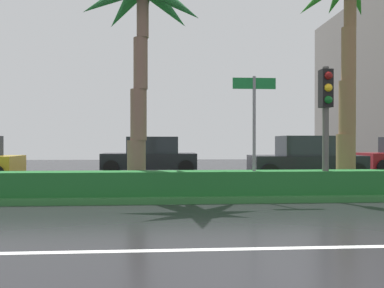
{
  "coord_description": "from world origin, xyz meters",
  "views": [
    {
      "loc": [
        -1.81,
        -3.48,
        1.5
      ],
      "look_at": [
        -0.82,
        11.04,
        1.41
      ],
      "focal_mm": 37.37,
      "sensor_mm": 36.0,
      "label": 1
    }
  ],
  "objects_px": {
    "car_in_traffic_third": "(307,159)",
    "palm_tree_centre_left": "(143,14)",
    "car_in_traffic_second": "(151,156)",
    "palm_tree_centre": "(350,6)",
    "traffic_signal_median_right": "(326,107)",
    "street_name_sign": "(254,119)"
  },
  "relations": [
    {
      "from": "palm_tree_centre",
      "to": "traffic_signal_median_right",
      "type": "relative_size",
      "value": 2.1
    },
    {
      "from": "traffic_signal_median_right",
      "to": "car_in_traffic_third",
      "type": "distance_m",
      "value": 5.79
    },
    {
      "from": "palm_tree_centre_left",
      "to": "palm_tree_centre",
      "type": "bearing_deg",
      "value": 5.37
    },
    {
      "from": "car_in_traffic_third",
      "to": "street_name_sign",
      "type": "bearing_deg",
      "value": 58.06
    },
    {
      "from": "car_in_traffic_second",
      "to": "street_name_sign",
      "type": "bearing_deg",
      "value": 108.69
    },
    {
      "from": "traffic_signal_median_right",
      "to": "car_in_traffic_third",
      "type": "xyz_separation_m",
      "value": [
        1.47,
        5.38,
        -1.56
      ]
    },
    {
      "from": "traffic_signal_median_right",
      "to": "car_in_traffic_second",
      "type": "relative_size",
      "value": 0.75
    },
    {
      "from": "palm_tree_centre",
      "to": "car_in_traffic_third",
      "type": "distance_m",
      "value": 6.05
    },
    {
      "from": "traffic_signal_median_right",
      "to": "street_name_sign",
      "type": "bearing_deg",
      "value": 176.26
    },
    {
      "from": "palm_tree_centre",
      "to": "car_in_traffic_second",
      "type": "relative_size",
      "value": 1.59
    },
    {
      "from": "palm_tree_centre_left",
      "to": "street_name_sign",
      "type": "bearing_deg",
      "value": -16.86
    },
    {
      "from": "car_in_traffic_third",
      "to": "palm_tree_centre_left",
      "type": "bearing_deg",
      "value": 35.65
    },
    {
      "from": "palm_tree_centre_left",
      "to": "palm_tree_centre",
      "type": "height_order",
      "value": "palm_tree_centre"
    },
    {
      "from": "car_in_traffic_second",
      "to": "palm_tree_centre_left",
      "type": "bearing_deg",
      "value": 90.46
    },
    {
      "from": "palm_tree_centre_left",
      "to": "traffic_signal_median_right",
      "type": "xyz_separation_m",
      "value": [
        4.67,
        -0.98,
        -2.56
      ]
    },
    {
      "from": "traffic_signal_median_right",
      "to": "car_in_traffic_third",
      "type": "height_order",
      "value": "traffic_signal_median_right"
    },
    {
      "from": "traffic_signal_median_right",
      "to": "car_in_traffic_second",
      "type": "distance_m",
      "value": 10.05
    },
    {
      "from": "palm_tree_centre",
      "to": "traffic_signal_median_right",
      "type": "height_order",
      "value": "palm_tree_centre"
    },
    {
      "from": "palm_tree_centre",
      "to": "traffic_signal_median_right",
      "type": "bearing_deg",
      "value": -131.12
    },
    {
      "from": "traffic_signal_median_right",
      "to": "street_name_sign",
      "type": "xyz_separation_m",
      "value": [
        -1.82,
        0.12,
        -0.3
      ]
    },
    {
      "from": "traffic_signal_median_right",
      "to": "street_name_sign",
      "type": "height_order",
      "value": "traffic_signal_median_right"
    },
    {
      "from": "traffic_signal_median_right",
      "to": "car_in_traffic_second",
      "type": "bearing_deg",
      "value": 118.44
    }
  ]
}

